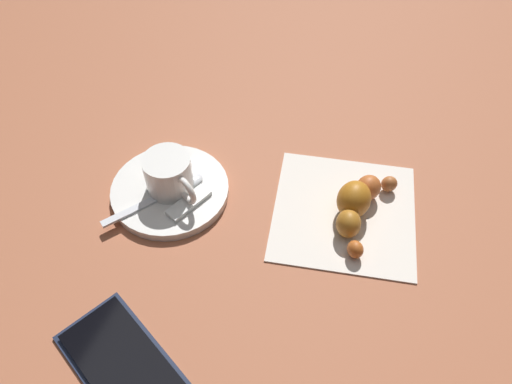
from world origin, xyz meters
TOP-DOWN VIEW (x-y plane):
  - ground_plane at (0.00, 0.00)m, footprint 1.80×1.80m
  - saucer at (0.09, 0.01)m, footprint 0.14×0.14m
  - espresso_cup at (0.09, 0.01)m, footprint 0.08×0.06m
  - teaspoon at (0.09, 0.02)m, footprint 0.09×0.12m
  - sugar_packet at (0.06, 0.02)m, footprint 0.04×0.06m
  - napkin at (-0.11, -0.05)m, footprint 0.20×0.20m
  - croissant at (-0.13, -0.05)m, footprint 0.07×0.13m
  - cell_phone at (0.03, 0.22)m, footprint 0.16×0.13m

SIDE VIEW (x-z plane):
  - ground_plane at x=0.00m, z-range 0.00..0.00m
  - napkin at x=-0.11m, z-range 0.00..0.00m
  - cell_phone at x=0.03m, z-range 0.00..0.01m
  - saucer at x=0.09m, z-range 0.00..0.01m
  - teaspoon at x=0.09m, z-range 0.01..0.02m
  - sugar_packet at x=0.06m, z-range 0.01..0.02m
  - croissant at x=-0.13m, z-range 0.00..0.05m
  - espresso_cup at x=0.09m, z-range 0.01..0.06m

